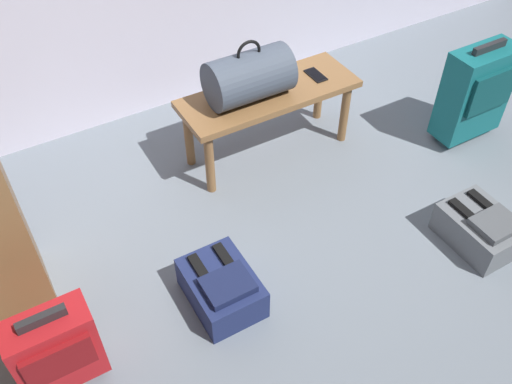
{
  "coord_description": "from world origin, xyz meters",
  "views": [
    {
      "loc": [
        -1.15,
        -1.34,
        2.15
      ],
      "look_at": [
        -0.18,
        0.33,
        0.25
      ],
      "focal_mm": 39.18,
      "sensor_mm": 36.0,
      "label": 1
    }
  ],
  "objects": [
    {
      "name": "suitcase_upright_teal",
      "position": [
        1.27,
        0.34,
        0.32
      ],
      "size": [
        0.4,
        0.21,
        0.63
      ],
      "color": "#14666B",
      "rests_on": "ground"
    },
    {
      "name": "ground_plane",
      "position": [
        0.0,
        0.0,
        0.0
      ],
      "size": [
        6.6,
        6.6,
        0.0
      ],
      "primitive_type": "plane",
      "color": "slate"
    },
    {
      "name": "suitcase_small_red",
      "position": [
        -1.26,
        -0.02,
        0.24
      ],
      "size": [
        0.32,
        0.18,
        0.46
      ],
      "color": "red",
      "rests_on": "ground"
    },
    {
      "name": "cell_phone",
      "position": [
        0.48,
        0.81,
        0.43
      ],
      "size": [
        0.07,
        0.14,
        0.01
      ],
      "color": "black",
      "rests_on": "bench"
    },
    {
      "name": "duffel_bag_slate",
      "position": [
        0.06,
        0.81,
        0.55
      ],
      "size": [
        0.44,
        0.26,
        0.34
      ],
      "color": "#475160",
      "rests_on": "bench"
    },
    {
      "name": "bench",
      "position": [
        0.18,
        0.81,
        0.35
      ],
      "size": [
        1.0,
        0.36,
        0.42
      ],
      "color": "olive",
      "rests_on": "ground"
    },
    {
      "name": "backpack_navy",
      "position": [
        -0.54,
        0.01,
        0.09
      ],
      "size": [
        0.28,
        0.38,
        0.21
      ],
      "color": "navy",
      "rests_on": "ground"
    },
    {
      "name": "backpack_grey",
      "position": [
        0.73,
        -0.31,
        0.09
      ],
      "size": [
        0.28,
        0.38,
        0.21
      ],
      "color": "slate",
      "rests_on": "ground"
    }
  ]
}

